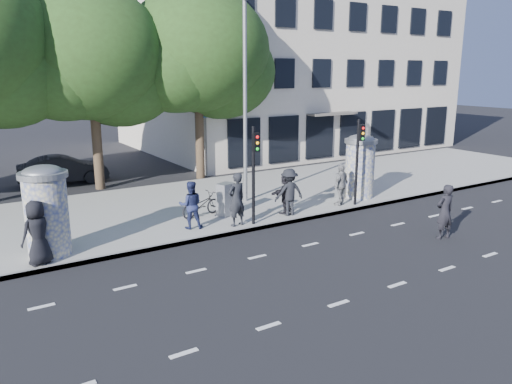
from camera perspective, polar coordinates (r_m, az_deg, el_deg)
ground at (r=15.02m, az=9.58°, el=-7.49°), size 120.00×120.00×0.00m
sidewalk at (r=20.88m, az=-4.21°, el=-1.02°), size 40.00×8.00×0.15m
curb at (r=17.63m, az=1.88°, el=-3.80°), size 40.00×0.10×0.16m
lane_dash_near at (r=13.60m, az=15.84°, el=-10.16°), size 32.00×0.12×0.01m
lane_dash_far at (r=16.01m, az=6.23°, el=-5.99°), size 32.00×0.12×0.01m
ad_column_left at (r=15.49m, az=-22.85°, el=-1.76°), size 1.36×1.36×2.65m
ad_column_right at (r=21.35m, az=11.79°, el=3.08°), size 1.36×1.36×2.65m
traffic_pole_near at (r=16.97m, az=-0.20°, el=3.03°), size 0.22×0.31×3.40m
traffic_pole_far at (r=19.91m, az=11.62°, el=4.35°), size 0.22×0.31×3.40m
street_lamp at (r=19.84m, az=-1.17°, el=12.04°), size 0.25×0.93×8.00m
tree_near_left at (r=23.80m, az=-18.42°, el=14.72°), size 6.80×6.80×8.97m
tree_center at (r=25.16m, az=-6.72°, el=15.79°), size 7.00×7.00×9.30m
building at (r=37.15m, az=3.07°, el=14.70°), size 20.30×15.85×12.00m
ped_a at (r=14.95m, az=-23.71°, el=-4.29°), size 1.04×0.86×1.82m
ped_b at (r=17.08m, az=-2.22°, el=-0.85°), size 0.75×0.56×1.87m
ped_c at (r=16.96m, az=-7.48°, el=-1.47°), size 0.97×0.87×1.64m
ped_d at (r=18.37m, az=3.81°, el=-0.01°), size 1.21×0.80×1.75m
ped_e at (r=20.00m, az=9.68°, el=0.84°), size 1.11×0.86×1.67m
ped_f at (r=18.69m, az=3.45°, el=-0.08°), size 1.53×1.04×1.56m
man_road at (r=17.35m, az=20.77°, el=-2.12°), size 0.71×0.50×1.82m
bicycle at (r=18.40m, az=-6.30°, el=-1.44°), size 0.92×1.77×0.88m
cabinet_left at (r=18.37m, az=-3.52°, el=-0.86°), size 0.70×0.61×1.22m
cabinet_right at (r=21.23m, az=9.77°, el=0.74°), size 0.60×0.52×1.05m
car_mid at (r=26.00m, az=-21.17°, el=2.40°), size 1.83×4.25×1.36m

